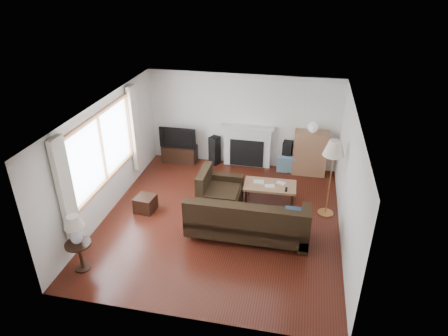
% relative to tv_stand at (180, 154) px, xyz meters
% --- Properties ---
extents(room, '(5.10, 5.60, 2.54)m').
position_rel_tv_stand_xyz_m(room, '(1.71, -2.50, 1.02)').
color(room, '#47190F').
rests_on(room, ground).
extents(window, '(0.12, 2.74, 1.54)m').
position_rel_tv_stand_xyz_m(window, '(-0.74, -2.70, 1.32)').
color(window, brown).
rests_on(window, room).
extents(curtain_near, '(0.10, 0.35, 2.10)m').
position_rel_tv_stand_xyz_m(curtain_near, '(-0.69, -4.22, 1.17)').
color(curtain_near, silver).
rests_on(curtain_near, room).
extents(curtain_far, '(0.10, 0.35, 2.10)m').
position_rel_tv_stand_xyz_m(curtain_far, '(-0.69, -1.18, 1.17)').
color(curtain_far, silver).
rests_on(curtain_far, room).
extents(fireplace, '(1.40, 0.26, 1.15)m').
position_rel_tv_stand_xyz_m(fireplace, '(1.86, 0.14, 0.34)').
color(fireplace, white).
rests_on(fireplace, room).
extents(tv_stand, '(0.93, 0.42, 0.46)m').
position_rel_tv_stand_xyz_m(tv_stand, '(0.00, 0.00, 0.00)').
color(tv_stand, black).
rests_on(tv_stand, ground).
extents(television, '(1.00, 0.13, 0.58)m').
position_rel_tv_stand_xyz_m(television, '(0.00, 0.00, 0.52)').
color(television, black).
rests_on(television, tv_stand).
extents(speaker_left, '(0.31, 0.33, 0.80)m').
position_rel_tv_stand_xyz_m(speaker_left, '(0.98, 0.05, 0.17)').
color(speaker_left, black).
rests_on(speaker_left, ground).
extents(speaker_right, '(0.26, 0.30, 0.83)m').
position_rel_tv_stand_xyz_m(speaker_right, '(2.92, 0.05, 0.18)').
color(speaker_right, black).
rests_on(speaker_right, ground).
extents(bookshelf, '(0.85, 0.40, 1.16)m').
position_rel_tv_stand_xyz_m(bookshelf, '(3.51, 0.02, 0.35)').
color(bookshelf, '#9D6B48').
rests_on(bookshelf, ground).
extents(globe_lamp, '(0.26, 0.26, 0.26)m').
position_rel_tv_stand_xyz_m(globe_lamp, '(3.51, 0.02, 1.06)').
color(globe_lamp, white).
rests_on(globe_lamp, bookshelf).
extents(sectional_sofa, '(2.64, 1.93, 0.85)m').
position_rel_tv_stand_xyz_m(sectional_sofa, '(2.35, -2.95, 0.19)').
color(sectional_sofa, black).
rests_on(sectional_sofa, ground).
extents(coffee_table, '(1.20, 0.68, 0.46)m').
position_rel_tv_stand_xyz_m(coffee_table, '(2.65, -1.59, -0.00)').
color(coffee_table, '#986B49').
rests_on(coffee_table, ground).
extents(footstool, '(0.46, 0.46, 0.35)m').
position_rel_tv_stand_xyz_m(footstool, '(-0.02, -2.50, -0.06)').
color(footstool, black).
rests_on(footstool, ground).
extents(floor_lamp, '(0.49, 0.49, 1.76)m').
position_rel_tv_stand_xyz_m(floor_lamp, '(3.93, -1.82, 0.65)').
color(floor_lamp, '#BE7C42').
rests_on(floor_lamp, ground).
extents(side_table, '(0.46, 0.46, 0.57)m').
position_rel_tv_stand_xyz_m(side_table, '(-0.44, -4.53, 0.05)').
color(side_table, black).
rests_on(side_table, ground).
extents(table_lamp, '(0.35, 0.35, 0.56)m').
position_rel_tv_stand_xyz_m(table_lamp, '(-0.44, -4.53, 0.62)').
color(table_lamp, silver).
rests_on(table_lamp, side_table).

